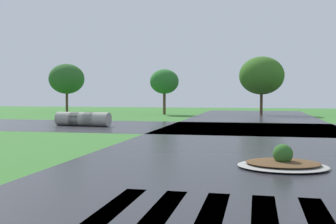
{
  "coord_description": "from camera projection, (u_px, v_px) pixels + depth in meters",
  "views": [
    {
      "loc": [
        0.3,
        -2.05,
        2.1
      ],
      "look_at": [
        -3.09,
        13.67,
        1.38
      ],
      "focal_mm": 44.08,
      "sensor_mm": 36.0,
      "label": 1
    }
  ],
  "objects": [
    {
      "name": "asphalt_roadway",
      "position": [
        246.0,
        166.0,
        11.92
      ],
      "size": [
        10.86,
        80.0,
        0.01
      ],
      "primitive_type": "cube",
      "color": "#2B2B30",
      "rests_on": "ground"
    },
    {
      "name": "asphalt_cross_road",
      "position": [
        251.0,
        128.0,
        25.03
      ],
      "size": [
        90.0,
        9.77,
        0.01
      ],
      "primitive_type": "cube",
      "color": "#2B2B30",
      "rests_on": "ground"
    },
    {
      "name": "crosswalk_stripes",
      "position": [
        237.0,
        219.0,
        6.89
      ],
      "size": [
        4.95,
        3.41,
        0.01
      ],
      "color": "white",
      "rests_on": "ground"
    },
    {
      "name": "median_island",
      "position": [
        283.0,
        163.0,
        11.63
      ],
      "size": [
        2.53,
        2.14,
        0.68
      ],
      "color": "#9E9B93",
      "rests_on": "ground"
    },
    {
      "name": "drainage_pipe_stack",
      "position": [
        83.0,
        119.0,
        26.91
      ],
      "size": [
        3.81,
        1.29,
        0.9
      ],
      "color": "#9E9B93",
      "rests_on": "ground"
    },
    {
      "name": "background_treeline",
      "position": [
        275.0,
        75.0,
        40.38
      ],
      "size": [
        48.87,
        6.57,
        6.25
      ],
      "color": "#4C3823",
      "rests_on": "ground"
    }
  ]
}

